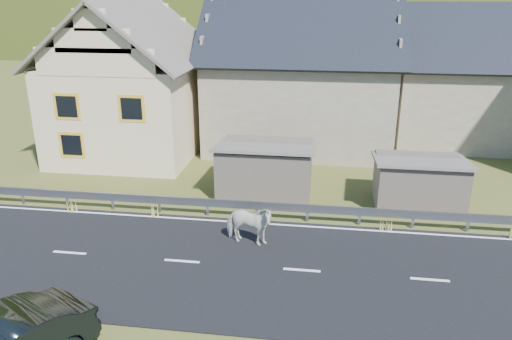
# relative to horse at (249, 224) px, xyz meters

# --- Properties ---
(ground) EXTENTS (160.00, 160.00, 0.00)m
(ground) POSITION_rel_horse_xyz_m (1.98, -1.51, -0.81)
(ground) COLOR #464F21
(ground) RESTS_ON ground
(road) EXTENTS (60.00, 7.00, 0.04)m
(road) POSITION_rel_horse_xyz_m (1.98, -1.51, -0.79)
(road) COLOR black
(road) RESTS_ON ground
(lane_markings) EXTENTS (60.00, 6.60, 0.01)m
(lane_markings) POSITION_rel_horse_xyz_m (1.98, -1.51, -0.76)
(lane_markings) COLOR silver
(lane_markings) RESTS_ON road
(guardrail) EXTENTS (28.10, 0.09, 0.75)m
(guardrail) POSITION_rel_horse_xyz_m (1.98, 2.17, -0.25)
(guardrail) COLOR #93969B
(guardrail) RESTS_ON ground
(shed_left) EXTENTS (4.30, 3.30, 2.40)m
(shed_left) POSITION_rel_horse_xyz_m (-0.02, 4.99, 0.29)
(shed_left) COLOR #6F6255
(shed_left) RESTS_ON ground
(shed_right) EXTENTS (3.80, 2.90, 2.20)m
(shed_right) POSITION_rel_horse_xyz_m (6.48, 4.49, 0.19)
(shed_right) COLOR #6F6255
(shed_right) RESTS_ON ground
(house_cream) EXTENTS (7.80, 9.80, 8.30)m
(house_cream) POSITION_rel_horse_xyz_m (-8.02, 10.49, 3.55)
(house_cream) COLOR beige
(house_cream) RESTS_ON ground
(house_stone_a) EXTENTS (10.80, 9.80, 8.90)m
(house_stone_a) POSITION_rel_horse_xyz_m (0.98, 13.49, 3.82)
(house_stone_a) COLOR gray
(house_stone_a) RESTS_ON ground
(house_stone_b) EXTENTS (9.80, 8.80, 8.10)m
(house_stone_b) POSITION_rel_horse_xyz_m (10.98, 15.49, 3.43)
(house_stone_b) COLOR gray
(house_stone_b) RESTS_ON ground
(mountain) EXTENTS (440.00, 280.00, 260.00)m
(mountain) POSITION_rel_horse_xyz_m (6.98, 178.49, -20.81)
(mountain) COLOR #2C3B11
(mountain) RESTS_ON ground
(conifer_patch) EXTENTS (76.00, 50.00, 28.00)m
(conifer_patch) POSITION_rel_horse_xyz_m (-53.02, 108.49, 5.19)
(conifer_patch) COLOR black
(conifer_patch) RESTS_ON ground
(horse) EXTENTS (1.18, 1.95, 1.54)m
(horse) POSITION_rel_horse_xyz_m (0.00, 0.00, 0.00)
(horse) COLOR silver
(horse) RESTS_ON road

